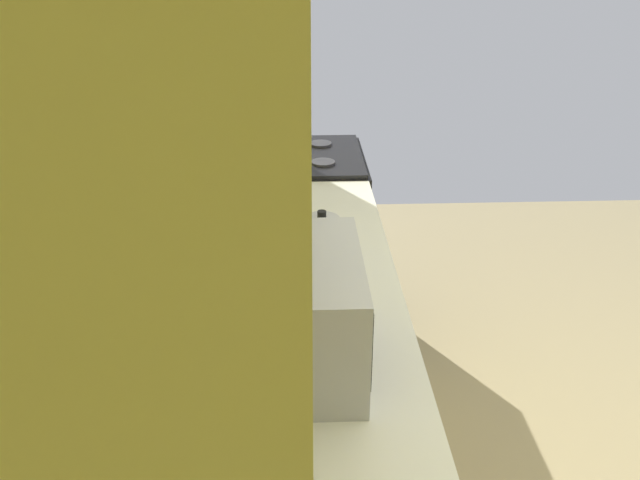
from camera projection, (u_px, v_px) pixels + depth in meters
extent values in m
cube|color=#DACF77|center=(144.00, 236.00, 1.63)|extent=(4.18, 0.12, 2.57)
cube|color=white|center=(302.00, 457.00, 1.49)|extent=(3.33, 0.65, 0.02)
cube|color=#332819|center=(391.00, 409.00, 2.34)|extent=(0.01, 0.01, 0.83)
cube|color=#332819|center=(375.00, 332.00, 2.76)|extent=(0.01, 0.01, 0.83)
cube|color=#E3DB75|center=(199.00, 42.00, 1.10)|extent=(1.93, 0.31, 0.67)
cube|color=black|center=(299.00, 245.00, 3.47)|extent=(0.64, 0.65, 0.92)
cube|color=black|center=(363.00, 252.00, 3.50)|extent=(0.50, 0.01, 0.51)
cube|color=black|center=(297.00, 156.00, 3.27)|extent=(0.61, 0.61, 0.02)
cube|color=black|center=(233.00, 141.00, 3.22)|extent=(0.61, 0.04, 0.18)
cylinder|color=#38383D|center=(323.00, 163.00, 3.14)|extent=(0.11, 0.11, 0.01)
cylinder|color=#38383D|center=(320.00, 144.00, 3.39)|extent=(0.11, 0.11, 0.01)
cylinder|color=#38383D|center=(272.00, 163.00, 3.13)|extent=(0.11, 0.11, 0.01)
cylinder|color=#38383D|center=(273.00, 144.00, 3.38)|extent=(0.11, 0.11, 0.01)
cube|color=#B7BABF|center=(291.00, 312.00, 1.72)|extent=(0.49, 0.35, 0.30)
cube|color=black|center=(364.00, 319.00, 1.69)|extent=(0.30, 0.01, 0.21)
cube|color=#2D2D33|center=(356.00, 274.00, 1.90)|extent=(0.09, 0.01, 0.21)
cylinder|color=#B7BABF|center=(322.00, 241.00, 2.26)|extent=(0.12, 0.12, 0.16)
cylinder|color=black|center=(322.00, 215.00, 2.22)|extent=(0.03, 0.03, 0.02)
cylinder|color=#B7BABF|center=(321.00, 224.00, 2.30)|extent=(0.07, 0.02, 0.05)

